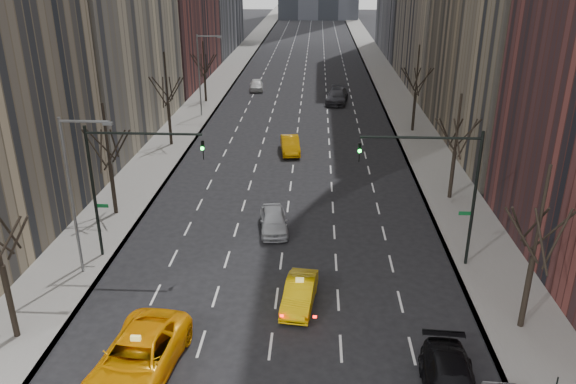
# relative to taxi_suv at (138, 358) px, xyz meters

# --- Properties ---
(sidewalk_left) EXTENTS (4.50, 320.00, 0.15)m
(sidewalk_left) POSITION_rel_taxi_suv_xyz_m (-6.78, 68.27, -0.84)
(sidewalk_left) COLOR slate
(sidewalk_left) RESTS_ON ground
(sidewalk_right) EXTENTS (4.50, 320.00, 0.15)m
(sidewalk_right) POSITION_rel_taxi_suv_xyz_m (17.72, 68.27, -0.84)
(sidewalk_right) COLOR slate
(sidewalk_right) RESTS_ON ground
(tree_lw_a) EXTENTS (3.36, 3.50, 8.28)m
(tree_lw_a) POSITION_rel_taxi_suv_xyz_m (-6.53, 2.27, 2.96)
(tree_lw_a) COLOR black
(tree_lw_a) RESTS_ON ground
(tree_lw_b) EXTENTS (3.36, 3.50, 7.82)m
(tree_lw_b) POSITION_rel_taxi_suv_xyz_m (-6.53, 16.27, 2.80)
(tree_lw_b) COLOR black
(tree_lw_b) RESTS_ON ground
(tree_lw_c) EXTENTS (3.36, 3.50, 8.74)m
(tree_lw_c) POSITION_rel_taxi_suv_xyz_m (-6.53, 32.27, 3.12)
(tree_lw_c) COLOR black
(tree_lw_c) RESTS_ON ground
(tree_lw_d) EXTENTS (3.36, 3.50, 7.36)m
(tree_lw_d) POSITION_rel_taxi_suv_xyz_m (-6.53, 50.27, 2.65)
(tree_lw_d) COLOR black
(tree_lw_d) RESTS_ON ground
(tree_rw_a) EXTENTS (3.36, 3.50, 8.28)m
(tree_rw_a) POSITION_rel_taxi_suv_xyz_m (17.47, 4.27, 2.96)
(tree_rw_a) COLOR black
(tree_rw_a) RESTS_ON ground
(tree_rw_b) EXTENTS (3.36, 3.50, 7.82)m
(tree_rw_b) POSITION_rel_taxi_suv_xyz_m (17.47, 20.27, 2.80)
(tree_rw_b) COLOR black
(tree_rw_b) RESTS_ON ground
(tree_rw_c) EXTENTS (3.36, 3.50, 8.74)m
(tree_rw_c) POSITION_rel_taxi_suv_xyz_m (17.47, 38.27, 3.12)
(tree_rw_c) COLOR black
(tree_rw_c) RESTS_ON ground
(traffic_mast_left) EXTENTS (6.69, 0.39, 8.00)m
(traffic_mast_left) POSITION_rel_taxi_suv_xyz_m (-3.63, 10.27, 4.57)
(traffic_mast_left) COLOR black
(traffic_mast_left) RESTS_ON ground
(traffic_mast_right) EXTENTS (6.69, 0.39, 8.00)m
(traffic_mast_right) POSITION_rel_taxi_suv_xyz_m (14.58, 10.27, 4.57)
(traffic_mast_right) COLOR black
(traffic_mast_right) RESTS_ON ground
(streetlight_near) EXTENTS (2.83, 0.22, 9.00)m
(streetlight_near) POSITION_rel_taxi_suv_xyz_m (-5.37, 8.27, 4.70)
(streetlight_near) COLOR slate
(streetlight_near) RESTS_ON ground
(streetlight_far) EXTENTS (2.83, 0.22, 9.00)m
(streetlight_far) POSITION_rel_taxi_suv_xyz_m (-5.37, 43.27, 4.70)
(streetlight_far) COLOR slate
(streetlight_far) RESTS_ON ground
(taxi_suv) EXTENTS (3.71, 6.86, 1.83)m
(taxi_suv) POSITION_rel_taxi_suv_xyz_m (0.00, 0.00, 0.00)
(taxi_suv) COLOR #FEA205
(taxi_suv) RESTS_ON ground
(taxi_sedan) EXTENTS (1.95, 4.34, 1.38)m
(taxi_sedan) POSITION_rel_taxi_suv_xyz_m (6.71, 5.71, -0.22)
(taxi_sedan) COLOR #E2B104
(taxi_sedan) RESTS_ON ground
(silver_sedan_ahead) EXTENTS (2.32, 4.56, 1.49)m
(silver_sedan_ahead) POSITION_rel_taxi_suv_xyz_m (4.72, 14.30, -0.17)
(silver_sedan_ahead) COLOR #9FA2A7
(silver_sedan_ahead) RESTS_ON ground
(far_taxi) EXTENTS (2.15, 4.76, 1.52)m
(far_taxi) POSITION_rel_taxi_suv_xyz_m (5.04, 30.62, -0.16)
(far_taxi) COLOR orange
(far_taxi) RESTS_ON ground
(far_suv_grey) EXTENTS (3.27, 6.36, 1.77)m
(far_suv_grey) POSITION_rel_taxi_suv_xyz_m (9.98, 50.67, -0.03)
(far_suv_grey) COLOR #313137
(far_suv_grey) RESTS_ON ground
(far_car_white) EXTENTS (2.19, 4.56, 1.50)m
(far_car_white) POSITION_rel_taxi_suv_xyz_m (-0.87, 57.56, -0.16)
(far_car_white) COLOR silver
(far_car_white) RESTS_ON ground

